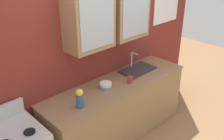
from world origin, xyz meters
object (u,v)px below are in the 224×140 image
Objects in this scene: bowl_stack at (106,85)px; vase at (80,98)px; cup_near_sink at (130,80)px; sink_faucet at (137,69)px.

bowl_stack is 0.57m from vase.
bowl_stack is at bearing 158.87° from cup_near_sink.
sink_faucet reaches higher than vase.
cup_near_sink reaches higher than bowl_stack.
sink_faucet is 3.14× the size of bowl_stack.
vase is at bearing -171.27° from sink_faucet.
vase is (-1.26, -0.19, 0.10)m from sink_faucet.
bowl_stack is 0.71× the size of vase.
bowl_stack is at bearing -175.74° from sink_faucet.
cup_near_sink is (-0.37, -0.19, 0.03)m from sink_faucet.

